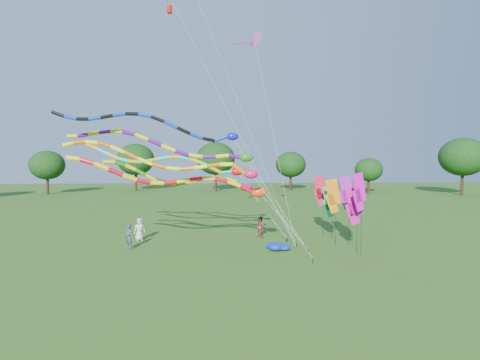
{
  "coord_description": "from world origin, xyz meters",
  "views": [
    {
      "loc": [
        -2.8,
        -22.0,
        6.11
      ],
      "look_at": [
        -1.26,
        2.89,
        4.8
      ],
      "focal_mm": 30.0,
      "sensor_mm": 36.0,
      "label": 1
    }
  ],
  "objects": [
    {
      "name": "tube_kite_blue",
      "position": [
        -6.18,
        5.01,
        8.26
      ],
      "size": [
        16.17,
        1.12,
        9.87
      ],
      "rotation": [
        0.0,
        0.0,
        0.03
      ],
      "color": "black",
      "rests_on": "ground"
    },
    {
      "name": "delta_kite_high_c",
      "position": [
        0.39,
        10.72,
        15.72
      ],
      "size": [
        4.37,
        7.59,
        16.97
      ],
      "rotation": [
        0.0,
        0.0,
        0.67
      ],
      "color": "black",
      "rests_on": "ground"
    },
    {
      "name": "person_b",
      "position": [
        -8.65,
        5.16,
        0.87
      ],
      "size": [
        0.75,
        0.74,
        1.74
      ],
      "primitive_type": "imported",
      "rotation": [
        0.0,
        0.0,
        -0.77
      ],
      "color": "#3C4154",
      "rests_on": "ground"
    },
    {
      "name": "tree_ring",
      "position": [
        -1.19,
        -1.23,
        5.66
      ],
      "size": [
        118.49,
        120.33,
        9.62
      ],
      "color": "#382314",
      "rests_on": "ground"
    },
    {
      "name": "banner_pole_violet",
      "position": [
        6.54,
        6.0,
        3.7
      ],
      "size": [
        1.16,
        0.15,
        4.97
      ],
      "rotation": [
        0.0,
        0.0,
        -0.06
      ],
      "color": "black",
      "rests_on": "ground"
    },
    {
      "name": "ground",
      "position": [
        0.0,
        0.0,
        0.0
      ],
      "size": [
        160.0,
        160.0,
        0.0
      ],
      "primitive_type": "plane",
      "color": "#2D5616",
      "rests_on": "ground"
    },
    {
      "name": "banner_pole_magenta_a",
      "position": [
        6.18,
        2.48,
        4.03
      ],
      "size": [
        1.09,
        0.55,
        5.3
      ],
      "rotation": [
        0.0,
        0.0,
        0.43
      ],
      "color": "black",
      "rests_on": "ground"
    },
    {
      "name": "person_c",
      "position": [
        0.76,
        8.93,
        0.82
      ],
      "size": [
        0.79,
        0.92,
        1.64
      ],
      "primitive_type": "imported",
      "rotation": [
        0.0,
        0.0,
        1.8
      ],
      "color": "brown",
      "rests_on": "ground"
    },
    {
      "name": "tube_kite_orange",
      "position": [
        -4.98,
        2.22,
        5.92
      ],
      "size": [
        14.78,
        2.54,
        7.85
      ],
      "rotation": [
        0.0,
        0.0,
        -0.18
      ],
      "color": "black",
      "rests_on": "ground"
    },
    {
      "name": "tube_kite_purple",
      "position": [
        -5.53,
        6.19,
        6.94
      ],
      "size": [
        16.52,
        3.51,
        8.82
      ],
      "rotation": [
        0.0,
        0.0,
        -0.19
      ],
      "color": "black",
      "rests_on": "ground"
    },
    {
      "name": "blue_nylon_heap",
      "position": [
        1.44,
        4.55,
        0.21
      ],
      "size": [
        1.5,
        1.45,
        0.51
      ],
      "color": "#0D2CAE",
      "rests_on": "ground"
    },
    {
      "name": "tube_kite_red",
      "position": [
        -4.34,
        3.49,
        4.69
      ],
      "size": [
        14.77,
        1.27,
        6.87
      ],
      "rotation": [
        0.0,
        0.0,
        -0.01
      ],
      "color": "black",
      "rests_on": "ground"
    },
    {
      "name": "tube_kite_green",
      "position": [
        -3.89,
        5.24,
        4.67
      ],
      "size": [
        12.09,
        3.79,
        6.57
      ],
      "rotation": [
        0.0,
        0.0,
        0.3
      ],
      "color": "black",
      "rests_on": "ground"
    },
    {
      "name": "banner_pole_red",
      "position": [
        5.55,
        9.33,
        3.55
      ],
      "size": [
        1.12,
        0.46,
        4.82
      ],
      "rotation": [
        0.0,
        0.0,
        -0.34
      ],
      "color": "black",
      "rests_on": "ground"
    },
    {
      "name": "person_a",
      "position": [
        -8.5,
        8.24,
        0.84
      ],
      "size": [
        0.95,
        0.78,
        1.67
      ],
      "primitive_type": "imported",
      "rotation": [
        0.0,
        0.0,
        0.35
      ],
      "color": "beige",
      "rests_on": "ground"
    },
    {
      "name": "banner_pole_green",
      "position": [
        5.88,
        7.98,
        2.86
      ],
      "size": [
        1.16,
        0.14,
        4.12
      ],
      "rotation": [
        0.0,
        0.0,
        0.05
      ],
      "color": "black",
      "rests_on": "ground"
    },
    {
      "name": "banner_pole_magenta_b",
      "position": [
        6.15,
        3.34,
        3.05
      ],
      "size": [
        1.16,
        0.23,
        4.31
      ],
      "rotation": [
        0.0,
        0.0,
        -0.13
      ],
      "color": "black",
      "rests_on": "ground"
    },
    {
      "name": "banner_pole_orange",
      "position": [
        5.53,
        5.87,
        3.47
      ],
      "size": [
        1.14,
        0.38,
        4.74
      ],
      "rotation": [
        0.0,
        0.0,
        -0.26
      ],
      "color": "black",
      "rests_on": "ground"
    },
    {
      "name": "tube_kite_cyan",
      "position": [
        -5.18,
        6.78,
        5.8
      ],
      "size": [
        14.12,
        1.41,
        7.71
      ],
      "rotation": [
        0.0,
        0.0,
        -0.01
      ],
      "color": "black",
      "rests_on": "ground"
    }
  ]
}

